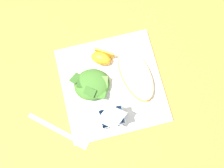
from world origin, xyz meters
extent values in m
plane|color=#C67A33|center=(0.00, 0.00, 0.00)|extent=(3.00, 3.00, 0.00)
cube|color=white|center=(0.00, 0.00, 0.01)|extent=(0.28, 0.28, 0.02)
ellipsoid|color=tan|center=(-0.07, -0.01, 0.03)|extent=(0.11, 0.18, 0.03)
ellipsoid|color=maroon|center=(-0.07, -0.01, 0.04)|extent=(0.10, 0.17, 0.01)
ellipsoid|color=#EAD184|center=(-0.07, -0.01, 0.05)|extent=(0.10, 0.17, 0.01)
ellipsoid|color=#3D7028|center=(0.06, -0.01, 0.04)|extent=(0.10, 0.09, 0.04)
cube|color=#336023|center=(0.06, 0.01, 0.05)|extent=(0.04, 0.04, 0.01)
cube|color=#3D7028|center=(0.07, 0.00, 0.05)|extent=(0.03, 0.04, 0.01)
cube|color=#336023|center=(0.08, -0.01, 0.05)|extent=(0.04, 0.03, 0.02)
cube|color=#336023|center=(0.09, -0.04, 0.05)|extent=(0.04, 0.04, 0.01)
cube|color=#3D7028|center=(0.04, 0.03, 0.04)|extent=(0.04, 0.03, 0.02)
cube|color=#5B8E3D|center=(0.02, -0.01, 0.05)|extent=(0.03, 0.04, 0.02)
cube|color=#23569E|center=(0.02, 0.10, 0.06)|extent=(0.06, 0.04, 0.09)
cube|color=white|center=(0.02, 0.10, 0.09)|extent=(0.06, 0.05, 0.03)
pyramid|color=white|center=(0.02, 0.10, 0.12)|extent=(0.06, 0.04, 0.02)
ellipsoid|color=orange|center=(0.01, -0.08, 0.04)|extent=(0.07, 0.06, 0.04)
cube|color=gold|center=(0.00, -0.09, 0.04)|extent=(0.05, 0.04, 0.03)
cube|color=silver|center=(0.18, 0.08, 0.00)|extent=(0.14, 0.12, 0.01)
cube|color=silver|center=(0.12, 0.14, 0.00)|extent=(0.04, 0.04, 0.01)
camera|label=1|loc=(0.04, 0.15, 0.73)|focal=40.91mm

